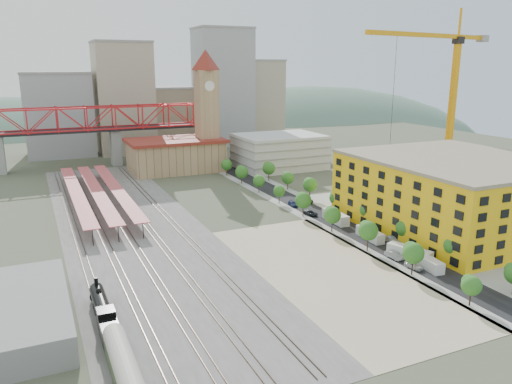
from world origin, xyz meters
name	(u,v)px	position (x,y,z in m)	size (l,w,h in m)	color
ground	(278,226)	(0.00, 0.00, 0.00)	(400.00, 400.00, 0.00)	#474C38
ballast_strip	(130,225)	(-36.00, 17.50, 0.03)	(36.00, 165.00, 0.06)	#605E59
dirt_lot	(329,271)	(-4.00, -31.50, 0.03)	(28.00, 67.00, 0.06)	tan
street_asphalt	(302,205)	(16.00, 15.00, 0.03)	(12.00, 170.00, 0.06)	black
sidewalk_west	(287,208)	(10.50, 15.00, 0.02)	(3.00, 170.00, 0.04)	gray
sidewalk_east	(318,204)	(21.50, 15.00, 0.02)	(3.00, 170.00, 0.04)	gray
construction_pad	(461,226)	(45.00, -20.00, 0.03)	(50.00, 90.00, 0.06)	gray
rail_tracks	(123,225)	(-37.80, 17.50, 0.15)	(26.56, 160.00, 0.18)	#382B23
platform_canopies	(96,190)	(-41.00, 45.00, 3.99)	(16.00, 80.00, 4.12)	#CE4F52
station_hall	(176,155)	(-5.00, 82.00, 6.67)	(38.00, 24.00, 13.10)	tan
clock_tower	(206,99)	(8.00, 79.99, 28.70)	(12.00, 12.00, 52.00)	tan
parking_garage	(279,151)	(36.00, 70.00, 7.00)	(34.00, 26.00, 14.00)	silver
truss_bridge	(114,121)	(-25.00, 105.00, 18.86)	(94.00, 9.60, 25.60)	gray
construction_building	(456,193)	(42.00, -20.00, 9.41)	(44.60, 50.60, 18.80)	yellow
street_trees	(319,214)	(16.00, 5.00, 0.00)	(15.40, 124.40, 8.00)	#296C20
skyline	(166,103)	(7.47, 142.31, 22.81)	(133.00, 46.00, 60.00)	#9EA0A3
distant_hills	(181,221)	(45.28, 260.00, -79.54)	(647.00, 264.00, 227.00)	#4C6B59
locomotive	(104,313)	(-50.00, -34.44, 2.00)	(2.78, 21.45, 5.36)	black
coach	(125,372)	(-50.00, -54.21, 2.98)	(3.08, 17.87, 5.61)	#283A1F
tower_crane	(447,82)	(64.89, 9.49, 36.58)	(55.08, 10.99, 59.27)	orange
site_trailer_a	(427,262)	(16.00, -38.36, 1.23)	(2.36, 8.97, 2.45)	silver
site_trailer_b	(409,253)	(16.00, -32.93, 1.38)	(2.65, 10.08, 2.76)	silver
site_trailer_c	(370,234)	(16.00, -18.69, 1.26)	(2.42, 9.19, 2.52)	silver
site_trailer_d	(335,217)	(16.00, -3.20, 1.41)	(2.71, 10.31, 2.82)	silver
car_0	(414,266)	(13.00, -37.75, 0.71)	(1.68, 4.17, 1.42)	silver
car_1	(394,255)	(13.00, -31.36, 0.76)	(1.61, 4.62, 1.52)	gray
car_2	(311,213)	(13.00, 4.90, 0.65)	(2.17, 4.71, 1.31)	black
car_3	(293,204)	(13.00, 15.63, 0.67)	(1.88, 4.64, 1.35)	navy
car_4	(410,249)	(19.00, -29.59, 0.68)	(1.61, 4.01, 1.37)	#BABABA
car_5	(392,240)	(19.00, -23.27, 0.81)	(1.70, 4.89, 1.61)	#98989D
car_6	(306,200)	(19.00, 17.70, 0.72)	(2.39, 5.19, 1.44)	black
car_7	(304,199)	(19.00, 19.54, 0.72)	(2.02, 4.97, 1.44)	navy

